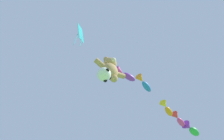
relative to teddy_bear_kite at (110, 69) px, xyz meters
The scene contains 8 objects.
teddy_bear_kite is the anchor object (origin of this frame).
soccer_ball_kite 1.65m from the teddy_bear_kite, 152.77° to the right, with size 0.81×0.80×0.74m.
fish_kite_violet 3.12m from the teddy_bear_kite, 27.45° to the left, with size 1.59×0.56×0.55m.
fish_kite_cobalt 4.99m from the teddy_bear_kite, 16.54° to the left, with size 1.73×1.05×0.54m.
fish_kite_tangerine 6.58m from the teddy_bear_kite, 14.05° to the left, with size 1.55×1.04×0.54m.
fish_kite_magenta 8.47m from the teddy_bear_kite, 14.70° to the left, with size 1.67×1.00×0.55m.
fish_kite_emerald 10.11m from the teddy_bear_kite, 13.90° to the left, with size 1.78×0.95×0.75m.
diamond_kite 3.38m from the teddy_bear_kite, behind, with size 1.06×1.03×2.63m.
Camera 1 is at (-1.49, -1.08, 0.85)m, focal length 40.00 mm.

